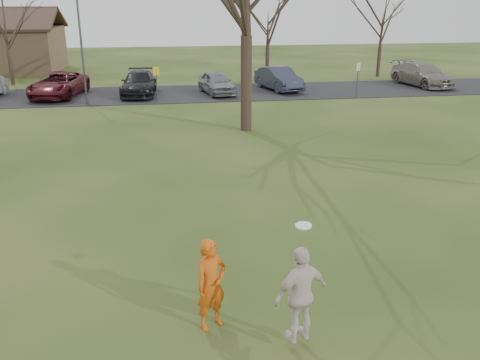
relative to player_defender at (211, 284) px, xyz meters
name	(u,v)px	position (x,y,z in m)	size (l,w,h in m)	color
ground	(274,330)	(1.10, -0.31, -0.86)	(120.00, 120.00, 0.00)	#1E380F
parking_strip	(189,93)	(1.10, 24.69, -0.84)	(62.00, 6.50, 0.04)	black
player_defender	(211,284)	(0.00, 0.00, 0.00)	(0.63, 0.41, 1.73)	#CE5411
car_2	(59,85)	(-6.83, 24.73, -0.10)	(2.42, 5.25, 1.46)	#4E121A
car_3	(139,83)	(-1.99, 24.57, -0.11)	(2.01, 4.94, 1.43)	black
car_4	(217,83)	(2.83, 24.20, -0.14)	(1.62, 4.02, 1.37)	slate
car_5	(279,79)	(7.00, 25.01, -0.09)	(1.56, 4.49, 1.48)	#2E3245
car_7	(422,74)	(17.17, 25.24, -0.06)	(2.13, 5.25, 1.52)	gray
catching_play	(301,294)	(1.42, -0.87, 0.19)	(1.10, 0.75, 2.07)	silver
lamp_post	(80,32)	(-4.90, 22.19, 3.10)	(0.34, 0.34, 6.27)	#47474C
sign_yellow	(156,78)	(-0.90, 21.69, 0.59)	(0.35, 0.35, 2.08)	#47474C
sign_white	(358,74)	(11.10, 21.69, 0.59)	(0.35, 0.35, 2.08)	#47474C
small_tree_row	(244,26)	(5.49, 29.75, 3.03)	(55.00, 5.90, 8.50)	#352821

